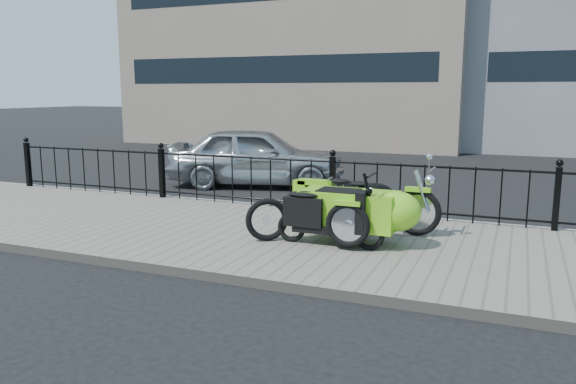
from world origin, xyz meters
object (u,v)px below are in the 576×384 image
at_px(motorcycle_sidecar, 364,208).
at_px(scooter, 322,216).
at_px(sedan_car, 257,156).
at_px(spare_tire, 267,220).

distance_m(motorcycle_sidecar, scooter, 0.62).
relative_size(motorcycle_sidecar, scooter, 1.51).
bearing_deg(motorcycle_sidecar, sedan_car, 130.71).
xyz_separation_m(motorcycle_sidecar, scooter, (-0.48, -0.40, -0.08)).
relative_size(scooter, sedan_car, 0.37).
bearing_deg(sedan_car, scooter, -161.66).
height_order(motorcycle_sidecar, spare_tire, motorcycle_sidecar).
xyz_separation_m(motorcycle_sidecar, spare_tire, (-1.25, -0.49, -0.17)).
relative_size(spare_tire, sedan_car, 0.15).
bearing_deg(spare_tire, sedan_car, 117.10).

